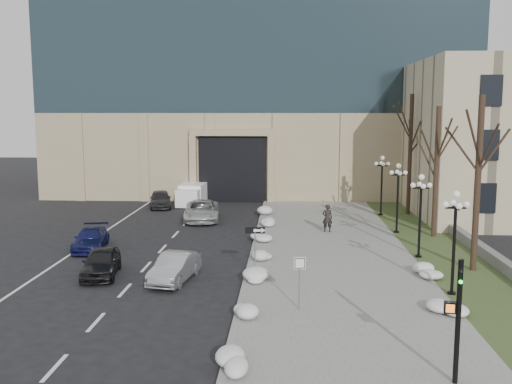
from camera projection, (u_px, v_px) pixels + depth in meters
ground at (259, 347)px, 19.94m from camera, size 160.00×160.00×0.00m
sidewalk at (330, 250)px, 33.58m from camera, size 9.00×40.00×0.12m
curb at (254, 249)px, 33.82m from camera, size 0.30×40.00×0.14m
grass_strip at (442, 252)px, 33.23m from camera, size 4.00×40.00×0.10m
stone_wall at (466, 239)px, 35.06m from camera, size 0.50×30.00×0.70m
office_tower at (261, 13)px, 60.53m from camera, size 40.00×24.70×36.00m
car_a at (101, 262)px, 28.44m from camera, size 2.27×4.30×1.40m
car_b at (175, 268)px, 27.58m from camera, size 2.08×4.29×1.35m
car_c at (91, 239)px, 33.99m from camera, size 2.43×4.54×1.25m
car_d at (202, 211)px, 42.86m from camera, size 3.11×5.69×1.51m
car_e at (160, 199)px, 48.72m from camera, size 2.70×4.62×1.48m
pedestrian at (327, 218)px, 38.24m from camera, size 0.71×0.48×1.88m
box_truck at (194, 194)px, 50.64m from camera, size 2.35×5.88×1.83m
one_way_sign at (258, 237)px, 27.41m from camera, size 1.00×0.28×2.66m
keep_sign at (300, 272)px, 23.18m from camera, size 0.49×0.16×2.31m
traffic_signal at (457, 324)px, 16.81m from camera, size 0.67×0.90×3.93m
snow_clump_a at (234, 363)px, 18.01m from camera, size 1.10×1.60×0.36m
snow_clump_b at (247, 313)px, 22.50m from camera, size 1.10×1.60×0.36m
snow_clump_c at (257, 279)px, 27.02m from camera, size 1.10×1.60×0.36m
snow_clump_d at (258, 255)px, 31.45m from camera, size 1.10×1.60×0.36m
snow_clump_e at (260, 238)px, 35.81m from camera, size 1.10×1.60×0.36m
snow_clump_f at (267, 224)px, 40.01m from camera, size 1.10×1.60×0.36m
snow_clump_g at (268, 212)px, 44.99m from camera, size 1.10×1.60×0.36m
snow_clump_h at (447, 309)px, 22.92m from camera, size 1.10×1.60×0.36m
snow_clump_i at (423, 272)px, 28.10m from camera, size 1.10×1.60×0.36m
lamppost_a at (455, 229)px, 24.99m from camera, size 1.18×1.18×4.76m
lamppost_b at (421, 205)px, 31.42m from camera, size 1.18×1.18×4.76m
lamppost_c at (398, 189)px, 37.84m from camera, size 1.18×1.18×4.76m
lamppost_d at (382, 177)px, 44.27m from camera, size 1.18×1.18×4.76m
tree_near at (479, 159)px, 28.44m from camera, size 3.20×3.20×9.00m
tree_mid at (437, 153)px, 36.39m from camera, size 3.20×3.20×8.50m
tree_far at (411, 137)px, 44.21m from camera, size 3.20×3.20×9.50m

